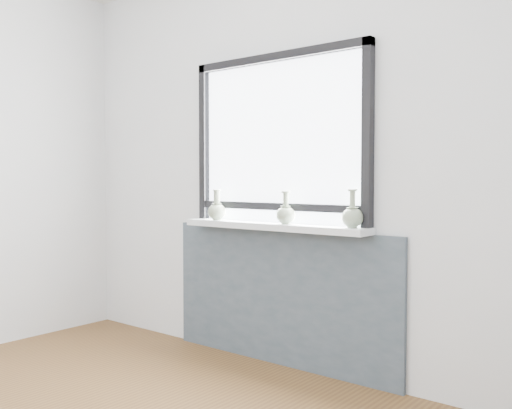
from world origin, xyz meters
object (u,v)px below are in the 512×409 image
Objects in this scene: windowsill at (272,226)px; vase_c at (352,216)px; vase_b at (286,213)px; vase_a at (217,210)px.

vase_c reaches higher than windowsill.
windowsill is 0.14m from vase_b.
vase_c reaches higher than vase_a.
vase_b is (0.55, 0.01, -0.00)m from vase_a.
vase_c is (0.56, -0.00, 0.09)m from windowsill.
vase_a is (-0.44, -0.03, 0.09)m from windowsill.
windowsill is 0.45m from vase_a.
vase_b is (0.11, -0.02, 0.08)m from windowsill.
vase_b is 0.92× the size of vase_c.
vase_a is 0.94× the size of vase_c.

